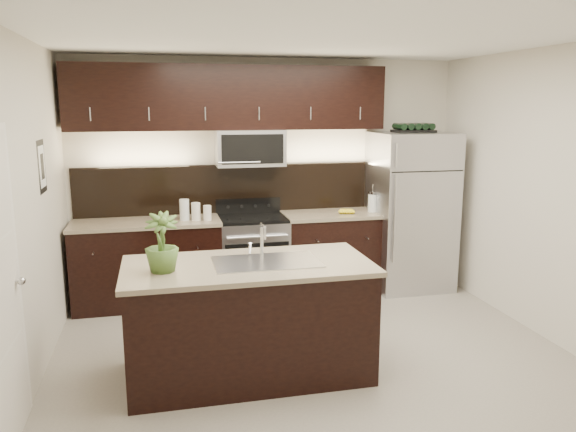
# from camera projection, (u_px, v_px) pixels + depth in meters

# --- Properties ---
(ground) EXTENTS (4.50, 4.50, 0.00)m
(ground) POSITION_uv_depth(u_px,v_px,m) (313.00, 356.00, 4.95)
(ground) COLOR gray
(ground) RESTS_ON ground
(room_walls) EXTENTS (4.52, 4.02, 2.71)m
(room_walls) POSITION_uv_depth(u_px,v_px,m) (303.00, 165.00, 4.55)
(room_walls) COLOR beige
(room_walls) RESTS_ON ground
(counter_run) EXTENTS (3.51, 0.65, 0.94)m
(counter_run) POSITION_uv_depth(u_px,v_px,m) (235.00, 258.00, 6.37)
(counter_run) COLOR black
(counter_run) RESTS_ON ground
(upper_fixtures) EXTENTS (3.49, 0.40, 1.66)m
(upper_fixtures) POSITION_uv_depth(u_px,v_px,m) (233.00, 108.00, 6.19)
(upper_fixtures) COLOR black
(upper_fixtures) RESTS_ON counter_run
(island) EXTENTS (1.96, 0.96, 0.94)m
(island) POSITION_uv_depth(u_px,v_px,m) (249.00, 319.00, 4.53)
(island) COLOR black
(island) RESTS_ON ground
(sink_faucet) EXTENTS (0.84, 0.50, 0.28)m
(sink_faucet) POSITION_uv_depth(u_px,v_px,m) (266.00, 260.00, 4.48)
(sink_faucet) COLOR silver
(sink_faucet) RESTS_ON island
(refrigerator) EXTENTS (0.90, 0.81, 1.86)m
(refrigerator) POSITION_uv_depth(u_px,v_px,m) (410.00, 211.00, 6.69)
(refrigerator) COLOR #B2B2B7
(refrigerator) RESTS_ON ground
(wine_rack) EXTENTS (0.46, 0.28, 0.11)m
(wine_rack) POSITION_uv_depth(u_px,v_px,m) (414.00, 128.00, 6.50)
(wine_rack) COLOR black
(wine_rack) RESTS_ON refrigerator
(plant) EXTENTS (0.26, 0.26, 0.45)m
(plant) POSITION_uv_depth(u_px,v_px,m) (162.00, 242.00, 4.18)
(plant) COLOR #446528
(plant) RESTS_ON island
(canisters) EXTENTS (0.34, 0.16, 0.23)m
(canisters) POSITION_uv_depth(u_px,v_px,m) (193.00, 211.00, 6.08)
(canisters) COLOR silver
(canisters) RESTS_ON counter_run
(french_press) EXTENTS (0.11, 0.11, 0.31)m
(french_press) POSITION_uv_depth(u_px,v_px,m) (372.00, 202.00, 6.57)
(french_press) COLOR silver
(french_press) RESTS_ON counter_run
(bananas) EXTENTS (0.23, 0.20, 0.06)m
(bananas) POSITION_uv_depth(u_px,v_px,m) (342.00, 211.00, 6.47)
(bananas) COLOR yellow
(bananas) RESTS_ON counter_run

